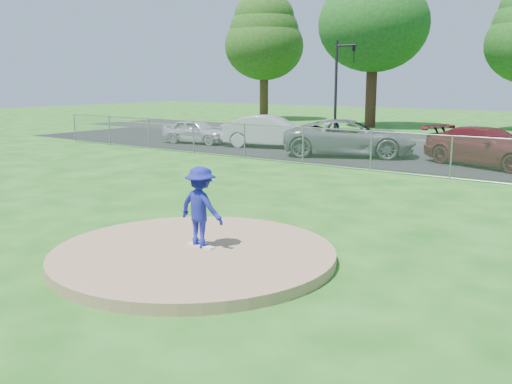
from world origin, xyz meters
TOP-DOWN VIEW (x-y plane):
  - ground at (0.00, 10.00)m, footprint 120.00×120.00m
  - pitchers_mound at (0.00, 0.00)m, footprint 5.40×5.40m
  - pitching_rubber at (0.00, 0.20)m, footprint 0.60×0.15m
  - chain_link_fence at (0.00, 12.00)m, footprint 40.00×0.06m
  - parking_lot at (0.00, 16.50)m, footprint 50.00×8.00m
  - street at (0.00, 24.00)m, footprint 60.00×7.00m
  - tree_far_left at (-22.00, 33.00)m, footprint 6.72×6.72m
  - tree_left at (-11.00, 31.00)m, footprint 7.84×7.84m
  - traffic_signal_left at (-8.76, 22.00)m, footprint 1.28×0.20m
  - pitcher at (-0.02, 0.24)m, footprint 1.03×0.61m
  - traffic_cone at (-6.27, 15.79)m, footprint 0.37×0.37m
  - parked_car_silver at (-13.74, 15.21)m, footprint 3.98×2.12m
  - parked_car_white at (-9.46, 16.06)m, footprint 5.15×3.01m
  - parked_car_gray at (-4.70, 15.49)m, footprint 6.44×4.89m
  - parked_car_darkred at (1.25, 15.78)m, footprint 5.69×3.80m

SIDE VIEW (x-z plane):
  - ground at x=0.00m, z-range 0.00..0.00m
  - street at x=0.00m, z-range 0.00..0.01m
  - parking_lot at x=0.00m, z-range 0.00..0.01m
  - pitchers_mound at x=0.00m, z-range 0.00..0.20m
  - pitching_rubber at x=0.00m, z-range 0.20..0.24m
  - traffic_cone at x=-6.27m, z-range 0.01..0.74m
  - parked_car_silver at x=-13.74m, z-range 0.01..1.30m
  - chain_link_fence at x=0.00m, z-range 0.00..1.50m
  - parked_car_darkred at x=1.25m, z-range 0.01..1.54m
  - parked_car_white at x=-9.46m, z-range 0.01..1.61m
  - parked_car_gray at x=-4.70m, z-range 0.01..1.64m
  - pitcher at x=-0.02m, z-range 0.20..1.77m
  - traffic_signal_left at x=-8.76m, z-range 0.56..6.16m
  - tree_far_left at x=-22.00m, z-range 1.69..12.43m
  - tree_left at x=-11.00m, z-range 1.98..14.51m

